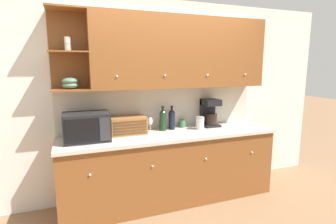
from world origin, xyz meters
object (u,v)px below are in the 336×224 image
second_wine_bottle (172,119)px  mug (183,123)px  wine_glass (150,122)px  wine_bottle (163,119)px  microwave (87,127)px  bread_box (128,125)px  coffee_maker (210,113)px  storage_canister (200,123)px

second_wine_bottle → mug: size_ratio=3.07×
wine_glass → mug: (0.49, 0.06, -0.08)m
wine_bottle → mug: wine_bottle is taller
wine_glass → mug: 0.50m
microwave → bread_box: microwave is taller
bread_box → mug: (0.79, 0.10, -0.06)m
second_wine_bottle → coffee_maker: size_ratio=0.84×
wine_bottle → second_wine_bottle: 0.13m
bread_box → wine_bottle: bearing=2.4°
microwave → second_wine_bottle: size_ratio=1.58×
wine_glass → second_wine_bottle: bearing=0.7°
storage_canister → coffee_maker: size_ratio=0.45×
microwave → second_wine_bottle: (1.10, 0.17, -0.02)m
microwave → bread_box: (0.50, 0.13, -0.05)m
bread_box → second_wine_bottle: second_wine_bottle is taller
wine_glass → mug: wine_glass is taller
second_wine_bottle → mug: second_wine_bottle is taller
wine_glass → wine_bottle: wine_bottle is taller
bread_box → wine_bottle: size_ratio=1.35×
microwave → wine_bottle: 0.98m
microwave → second_wine_bottle: 1.12m
storage_canister → coffee_maker: 0.28m
second_wine_bottle → mug: bearing=17.4°
wine_bottle → second_wine_bottle: wine_bottle is taller
bread_box → wine_glass: (0.30, 0.03, 0.02)m
bread_box → wine_glass: bearing=6.3°
wine_glass → coffee_maker: bearing=0.4°
storage_canister → wine_bottle: bearing=166.9°
wine_glass → mug: size_ratio=1.82×
wine_bottle → mug: size_ratio=3.13×
wine_glass → coffee_maker: size_ratio=0.50×
coffee_maker → mug: bearing=171.8°
bread_box → storage_canister: (0.96, -0.09, -0.02)m
wine_glass → coffee_maker: coffee_maker is taller
bread_box → mug: bread_box is taller
wine_glass → coffee_maker: 0.89m
microwave → coffee_maker: bearing=5.7°
second_wine_bottle → coffee_maker: (0.58, 0.00, 0.05)m
microwave → storage_canister: microwave is taller
second_wine_bottle → wine_glass: bearing=-179.3°
storage_canister → wine_glass: bearing=169.1°
wine_bottle → mug: (0.32, 0.08, -0.10)m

